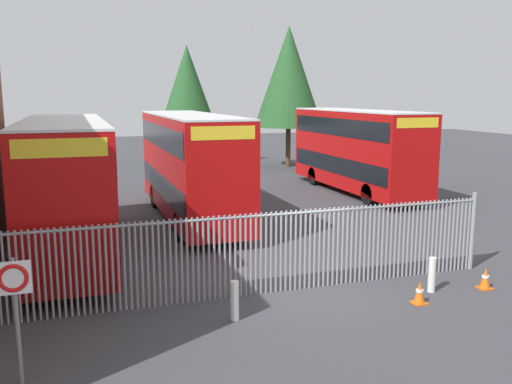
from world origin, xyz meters
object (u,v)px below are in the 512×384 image
Objects in this scene: traffic_cone_mid_forecourt at (420,293)px; double_decker_bus_near_gate at (66,181)px; double_decker_bus_behind_fence_right at (190,162)px; speed_limit_sign_post at (14,293)px; bollard_center_front at (432,275)px; traffic_cone_by_gate at (485,278)px; double_decker_bus_behind_fence_left at (356,148)px; bollard_near_left at (235,301)px.

double_decker_bus_near_gate is at bearing 137.76° from traffic_cone_mid_forecourt.
speed_limit_sign_post is (-5.71, -12.35, -0.65)m from double_decker_bus_behind_fence_right.
traffic_cone_by_gate is (1.53, -0.27, -0.19)m from bollard_center_front.
double_decker_bus_behind_fence_right is at bearing 107.21° from traffic_cone_mid_forecourt.
double_decker_bus_behind_fence_left is 15.14m from traffic_cone_by_gate.
double_decker_bus_behind_fence_right is 18.32× the size of traffic_cone_mid_forecourt.
traffic_cone_by_gate is 0.25× the size of speed_limit_sign_post.
bollard_center_front is at bearing 9.75° from speed_limit_sign_post.
double_decker_bus_behind_fence_left is at bearing 20.06° from double_decker_bus_behind_fence_right.
traffic_cone_by_gate is 2.37m from traffic_cone_mid_forecourt.
traffic_cone_mid_forecourt is 0.25× the size of speed_limit_sign_post.
double_decker_bus_near_gate is 4.50× the size of speed_limit_sign_post.
double_decker_bus_behind_fence_right is at bearing 83.53° from bollard_near_left.
speed_limit_sign_post is (-4.49, -1.60, 1.30)m from bollard_near_left.
double_decker_bus_near_gate is at bearing 145.93° from traffic_cone_by_gate.
traffic_cone_by_gate is at bearing -1.22° from bollard_near_left.
speed_limit_sign_post is at bearing -160.37° from bollard_near_left.
bollard_near_left is at bearing -178.77° from bollard_center_front.
double_decker_bus_near_gate is 6.10m from double_decker_bus_behind_fence_right.
speed_limit_sign_post reaches higher than traffic_cone_by_gate.
double_decker_bus_near_gate is 1.00× the size of double_decker_bus_behind_fence_left.
bollard_near_left reaches higher than traffic_cone_by_gate.
double_decker_bus_behind_fence_left is (14.65, 7.22, 0.00)m from double_decker_bus_near_gate.
double_decker_bus_behind_fence_right is 4.50× the size of speed_limit_sign_post.
double_decker_bus_near_gate is at bearing -153.75° from double_decker_bus_behind_fence_left.
speed_limit_sign_post is (-9.20, -1.10, 1.49)m from traffic_cone_mid_forecourt.
traffic_cone_mid_forecourt is at bearing -6.14° from bollard_near_left.
bollard_center_front is (-5.47, -14.20, -1.95)m from double_decker_bus_behind_fence_left.
speed_limit_sign_post is (-11.54, -1.45, 1.49)m from traffic_cone_by_gate.
double_decker_bus_near_gate is 11.69m from bollard_center_front.
speed_limit_sign_post is at bearing -95.44° from double_decker_bus_near_gate.
double_decker_bus_near_gate is 13.11m from traffic_cone_by_gate.
traffic_cone_mid_forecourt is at bearing -42.24° from double_decker_bus_near_gate.
traffic_cone_mid_forecourt is at bearing 6.80° from speed_limit_sign_post.
double_decker_bus_behind_fence_right is at bearing 118.13° from traffic_cone_by_gate.
double_decker_bus_behind_fence_left is 18.15m from bollard_near_left.
double_decker_bus_behind_fence_right is at bearing 112.01° from bollard_center_front.
traffic_cone_mid_forecourt is (-0.81, -0.62, -0.19)m from bollard_center_front.
double_decker_bus_behind_fence_right is 10.99m from bollard_near_left.
bollard_center_front is (9.18, -6.97, -1.95)m from double_decker_bus_near_gate.
double_decker_bus_behind_fence_left and double_decker_bus_behind_fence_right have the same top height.
double_decker_bus_near_gate reaches higher than bollard_near_left.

